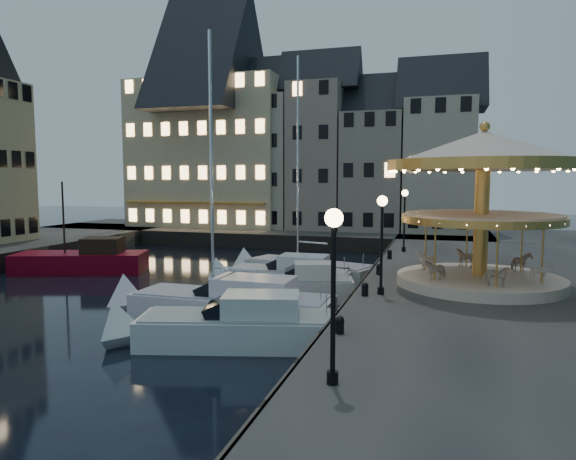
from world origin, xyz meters
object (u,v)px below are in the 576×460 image
(motorboat_e, at_px, (282,277))
(carousel, at_px, (483,179))
(motorboat_f, at_px, (301,271))
(streetlamp_a, at_px, (333,271))
(streetlamp_b, at_px, (382,230))
(bollard_a, at_px, (340,324))
(bollard_b, at_px, (365,289))
(motorboat_d, at_px, (294,288))
(bollard_c, at_px, (379,269))
(motorboat_b, at_px, (227,328))
(streetlamp_c, at_px, (404,211))
(motorboat_c, at_px, (224,304))
(red_fishing_boat, at_px, (84,262))
(bollard_d, at_px, (390,254))

(motorboat_e, relative_size, carousel, 0.94)
(motorboat_f, bearing_deg, streetlamp_a, -72.50)
(streetlamp_b, bearing_deg, carousel, 36.75)
(motorboat_f, bearing_deg, motorboat_e, -95.56)
(bollard_a, distance_m, carousel, 11.21)
(motorboat_f, bearing_deg, carousel, -28.94)
(bollard_b, relative_size, carousel, 0.07)
(streetlamp_b, relative_size, motorboat_d, 0.66)
(bollard_b, distance_m, motorboat_e, 8.39)
(bollard_c, bearing_deg, streetlamp_a, -87.63)
(motorboat_b, height_order, motorboat_f, motorboat_f)
(streetlamp_b, height_order, carousel, carousel)
(streetlamp_c, relative_size, bollard_b, 7.32)
(streetlamp_a, xyz_separation_m, motorboat_c, (-6.71, 8.82, -3.34))
(motorboat_c, height_order, carousel, motorboat_c)
(streetlamp_c, bearing_deg, motorboat_c, -114.57)
(bollard_b, relative_size, motorboat_c, 0.04)
(streetlamp_c, xyz_separation_m, red_fishing_boat, (-20.35, -6.68, -3.30))
(bollard_d, xyz_separation_m, motorboat_e, (-5.54, -4.28, -0.96))
(bollard_c, bearing_deg, motorboat_e, 167.60)
(streetlamp_a, relative_size, bollard_c, 7.32)
(streetlamp_a, bearing_deg, bollard_b, 93.61)
(bollard_d, distance_m, motorboat_e, 7.07)
(streetlamp_c, relative_size, motorboat_e, 0.52)
(streetlamp_b, xyz_separation_m, motorboat_b, (-5.14, -4.43, -3.37))
(motorboat_d, bearing_deg, bollard_d, 58.98)
(bollard_c, distance_m, carousel, 6.73)
(streetlamp_a, height_order, red_fishing_boat, red_fishing_boat)
(bollard_a, height_order, motorboat_e, motorboat_e)
(motorboat_b, bearing_deg, bollard_a, -19.08)
(motorboat_c, bearing_deg, streetlamp_a, -52.74)
(streetlamp_a, height_order, motorboat_c, motorboat_c)
(streetlamp_c, relative_size, red_fishing_boat, 0.47)
(streetlamp_c, distance_m, motorboat_b, 18.96)
(motorboat_f, height_order, carousel, motorboat_f)
(motorboat_b, distance_m, motorboat_c, 3.61)
(streetlamp_b, distance_m, motorboat_f, 10.98)
(streetlamp_a, relative_size, bollard_b, 7.32)
(streetlamp_c, bearing_deg, bollard_b, -92.45)
(streetlamp_a, xyz_separation_m, bollard_d, (-0.60, 20.00, -2.41))
(streetlamp_b, bearing_deg, bollard_b, -140.19)
(bollard_c, height_order, red_fishing_boat, red_fishing_boat)
(motorboat_d, bearing_deg, bollard_a, -65.59)
(bollard_b, distance_m, motorboat_c, 6.22)
(motorboat_c, bearing_deg, bollard_c, 42.90)
(motorboat_e, bearing_deg, bollard_d, 37.68)
(motorboat_d, distance_m, red_fishing_boat, 16.05)
(bollard_a, bearing_deg, streetlamp_a, -81.47)
(motorboat_e, bearing_deg, streetlamp_b, -42.95)
(streetlamp_b, distance_m, motorboat_b, 7.58)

